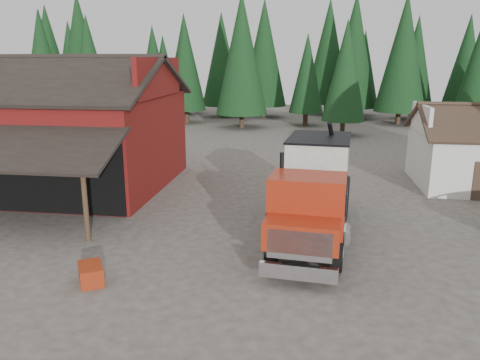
# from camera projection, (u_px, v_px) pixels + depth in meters

# --- Properties ---
(ground) EXTENTS (120.00, 120.00, 0.00)m
(ground) POSITION_uv_depth(u_px,v_px,m) (219.00, 273.00, 15.56)
(ground) COLOR #4B423B
(ground) RESTS_ON ground
(red_barn) EXTENTS (12.80, 13.63, 7.18)m
(red_barn) POSITION_uv_depth(u_px,v_px,m) (56.00, 138.00, 25.89)
(red_barn) COLOR maroon
(red_barn) RESTS_ON ground
(conifer_backdrop) EXTENTS (76.00, 16.00, 16.00)m
(conifer_backdrop) POSITION_uv_depth(u_px,v_px,m) (284.00, 119.00, 55.80)
(conifer_backdrop) COLOR black
(conifer_backdrop) RESTS_ON ground
(near_pine_a) EXTENTS (4.40, 4.40, 11.40)m
(near_pine_a) POSITION_uv_depth(u_px,v_px,m) (43.00, 65.00, 43.81)
(near_pine_a) COLOR #382619
(near_pine_a) RESTS_ON ground
(near_pine_b) EXTENTS (3.96, 3.96, 10.40)m
(near_pine_b) POSITION_uv_depth(u_px,v_px,m) (346.00, 71.00, 42.00)
(near_pine_b) COLOR #382619
(near_pine_b) RESTS_ON ground
(near_pine_d) EXTENTS (5.28, 5.28, 13.40)m
(near_pine_d) POSITION_uv_depth(u_px,v_px,m) (242.00, 54.00, 46.83)
(near_pine_d) COLOR #382619
(near_pine_d) RESTS_ON ground
(feed_truck) EXTENTS (3.51, 9.84, 4.35)m
(feed_truck) POSITION_uv_depth(u_px,v_px,m) (315.00, 186.00, 18.48)
(feed_truck) COLOR black
(feed_truck) RESTS_ON ground
(equip_box) EXTENTS (1.16, 1.30, 0.60)m
(equip_box) POSITION_uv_depth(u_px,v_px,m) (91.00, 274.00, 14.85)
(equip_box) COLOR maroon
(equip_box) RESTS_ON ground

